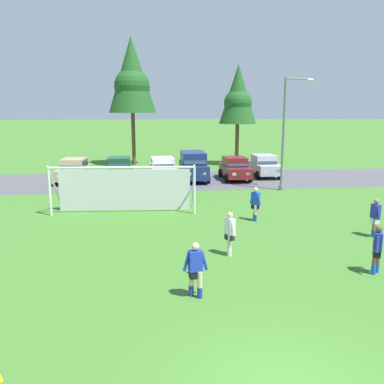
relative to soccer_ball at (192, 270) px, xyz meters
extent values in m
plane|color=#3D7028|center=(1.20, 9.06, -0.11)|extent=(400.00, 400.00, 0.00)
cube|color=#4C4C51|center=(1.20, 17.80, -0.11)|extent=(52.00, 8.40, 0.01)
sphere|color=white|center=(0.00, 0.00, 0.00)|extent=(0.22, 0.22, 0.22)
sphere|color=black|center=(0.00, 0.00, 0.00)|extent=(0.08, 0.08, 0.08)
sphere|color=red|center=(0.06, 0.00, 0.00)|extent=(0.07, 0.07, 0.07)
cylinder|color=white|center=(1.00, 7.68, 1.11)|extent=(0.12, 0.12, 2.44)
cylinder|color=white|center=(-6.31, 8.13, 1.11)|extent=(0.12, 0.12, 2.44)
cylinder|color=white|center=(-2.66, 7.91, 2.33)|extent=(7.31, 0.57, 0.12)
cylinder|color=white|center=(1.05, 8.58, 1.23)|extent=(0.20, 1.95, 2.46)
cylinder|color=white|center=(-6.25, 9.03, 1.23)|extent=(0.20, 1.95, 2.46)
cube|color=silver|center=(-2.60, 8.90, 0.99)|extent=(6.94, 0.47, 2.20)
cylinder|color=brown|center=(5.93, -0.75, 0.29)|extent=(0.14, 0.14, 0.80)
cylinder|color=brown|center=(6.12, -0.62, 0.29)|extent=(0.14, 0.14, 0.80)
cylinder|color=blue|center=(5.93, -0.75, 0.05)|extent=(0.15, 0.15, 0.32)
cylinder|color=blue|center=(6.12, -0.62, 0.05)|extent=(0.15, 0.15, 0.32)
cube|color=black|center=(6.03, -0.69, 0.61)|extent=(0.34, 0.40, 0.28)
cube|color=#232D99|center=(6.03, -0.69, 0.99)|extent=(0.38, 0.45, 0.60)
sphere|color=brown|center=(6.03, -0.69, 1.42)|extent=(0.22, 0.22, 0.22)
cylinder|color=#232D99|center=(5.88, -0.90, 0.97)|extent=(0.18, 0.25, 0.55)
cylinder|color=#232D99|center=(6.17, -0.48, 0.97)|extent=(0.18, 0.25, 0.55)
cylinder|color=beige|center=(3.76, 5.92, 0.29)|extent=(0.14, 0.14, 0.80)
cylinder|color=beige|center=(3.80, 6.21, 0.29)|extent=(0.14, 0.14, 0.80)
cylinder|color=#1E38B7|center=(3.76, 5.92, 0.05)|extent=(0.15, 0.15, 0.32)
cylinder|color=#1E38B7|center=(3.80, 6.21, 0.05)|extent=(0.15, 0.15, 0.32)
cube|color=black|center=(3.78, 6.06, 0.61)|extent=(0.38, 0.40, 0.28)
cube|color=blue|center=(3.78, 6.06, 0.99)|extent=(0.42, 0.45, 0.60)
sphere|color=beige|center=(3.78, 6.06, 1.42)|extent=(0.22, 0.22, 0.22)
cylinder|color=blue|center=(3.90, 5.84, 0.97)|extent=(0.21, 0.24, 0.55)
cylinder|color=blue|center=(3.66, 6.29, 0.97)|extent=(0.21, 0.24, 0.55)
cylinder|color=beige|center=(1.57, 1.43, 0.29)|extent=(0.14, 0.14, 0.80)
cylinder|color=beige|center=(1.60, 1.67, 0.29)|extent=(0.14, 0.14, 0.80)
cylinder|color=white|center=(1.57, 1.43, 0.05)|extent=(0.15, 0.15, 0.32)
cylinder|color=white|center=(1.60, 1.67, 0.05)|extent=(0.15, 0.15, 0.32)
cube|color=black|center=(1.59, 1.55, 0.61)|extent=(0.35, 0.40, 0.28)
cube|color=white|center=(1.59, 1.55, 0.99)|extent=(0.38, 0.45, 0.60)
sphere|color=beige|center=(1.59, 1.55, 1.42)|extent=(0.22, 0.22, 0.22)
cylinder|color=white|center=(1.66, 1.31, 0.97)|extent=(0.18, 0.25, 0.55)
cylinder|color=white|center=(1.51, 1.79, 0.97)|extent=(0.18, 0.25, 0.55)
cylinder|color=#936B4C|center=(8.11, 2.95, 0.29)|extent=(0.14, 0.14, 0.80)
cylinder|color=#936B4C|center=(8.20, 3.16, 0.29)|extent=(0.14, 0.14, 0.80)
cylinder|color=blue|center=(8.11, 2.95, 0.05)|extent=(0.15, 0.15, 0.32)
cylinder|color=blue|center=(8.20, 3.16, 0.05)|extent=(0.15, 0.15, 0.32)
cube|color=silver|center=(8.15, 3.05, 0.61)|extent=(0.25, 0.36, 0.28)
cube|color=#232D99|center=(8.15, 3.05, 0.99)|extent=(0.28, 0.40, 0.60)
sphere|color=#936B4C|center=(8.15, 3.05, 1.42)|extent=(0.22, 0.22, 0.22)
cylinder|color=#232D99|center=(8.14, 2.80, 0.97)|extent=(0.11, 0.24, 0.55)
cylinder|color=#232D99|center=(8.17, 3.30, 0.97)|extent=(0.11, 0.24, 0.55)
cylinder|color=beige|center=(-0.19, -1.64, 0.29)|extent=(0.14, 0.14, 0.80)
cylinder|color=beige|center=(0.04, -1.80, 0.29)|extent=(0.14, 0.14, 0.80)
cylinder|color=#232D99|center=(-0.19, -1.64, 0.05)|extent=(0.15, 0.15, 0.32)
cylinder|color=#232D99|center=(0.04, -1.80, 0.05)|extent=(0.15, 0.15, 0.32)
cube|color=black|center=(-0.08, -1.72, 0.61)|extent=(0.37, 0.28, 0.28)
cube|color=#1E38B7|center=(-0.08, -1.72, 0.99)|extent=(0.42, 0.31, 0.60)
sphere|color=beige|center=(-0.08, -1.72, 1.42)|extent=(0.22, 0.22, 0.22)
cylinder|color=#1E38B7|center=(-0.33, -1.73, 0.97)|extent=(0.24, 0.13, 0.55)
cylinder|color=#1E38B7|center=(0.18, -1.72, 0.97)|extent=(0.24, 0.13, 0.55)
cube|color=tan|center=(-6.84, 18.03, 0.59)|extent=(2.13, 4.33, 0.76)
cube|color=tan|center=(-6.83, 18.18, 1.29)|extent=(1.82, 2.23, 0.64)
cube|color=#28384C|center=(-6.90, 17.21, 1.27)|extent=(1.55, 0.44, 0.55)
cube|color=#28384C|center=(-5.99, 18.11, 1.29)|extent=(0.18, 1.78, 0.45)
cube|color=white|center=(-6.51, 15.94, 0.64)|extent=(0.29, 0.10, 0.20)
cube|color=white|center=(-7.50, 16.02, 0.64)|extent=(0.29, 0.10, 0.20)
cube|color=#B21414|center=(-6.18, 20.05, 0.64)|extent=(0.29, 0.10, 0.20)
cube|color=#B21414|center=(-7.17, 20.13, 0.64)|extent=(0.29, 0.10, 0.20)
cylinder|color=black|center=(-6.04, 16.66, 0.21)|extent=(0.29, 0.66, 0.64)
cylinder|color=black|center=(-7.84, 16.81, 0.21)|extent=(0.29, 0.66, 0.64)
cylinder|color=black|center=(-5.84, 19.26, 0.21)|extent=(0.29, 0.66, 0.64)
cylinder|color=black|center=(-7.63, 19.40, 0.21)|extent=(0.29, 0.66, 0.64)
cube|color=#194C2D|center=(-3.54, 18.57, 0.59)|extent=(1.87, 4.23, 0.76)
cube|color=#194C2D|center=(-3.54, 18.72, 1.29)|extent=(1.69, 2.13, 0.64)
cube|color=#28384C|center=(-3.53, 17.75, 1.27)|extent=(1.54, 0.34, 0.55)
cube|color=#28384C|center=(-2.71, 18.74, 1.29)|extent=(0.07, 1.79, 0.45)
cube|color=white|center=(-3.01, 16.52, 0.64)|extent=(0.28, 0.08, 0.20)
cube|color=white|center=(-4.00, 16.51, 0.64)|extent=(0.28, 0.08, 0.20)
cube|color=#B21414|center=(-3.08, 20.64, 0.64)|extent=(0.28, 0.08, 0.20)
cube|color=#B21414|center=(-4.07, 20.62, 0.64)|extent=(0.28, 0.08, 0.20)
cylinder|color=black|center=(-2.62, 17.29, 0.21)|extent=(0.25, 0.64, 0.64)
cylinder|color=black|center=(-4.42, 17.26, 0.21)|extent=(0.25, 0.64, 0.64)
cylinder|color=black|center=(-2.66, 19.89, 0.21)|extent=(0.25, 0.64, 0.64)
cylinder|color=black|center=(-4.46, 19.86, 0.21)|extent=(0.25, 0.64, 0.64)
cube|color=silver|center=(-0.21, 18.01, 0.59)|extent=(1.98, 4.27, 0.76)
cube|color=silver|center=(-0.22, 18.16, 1.29)|extent=(1.75, 2.17, 0.64)
cube|color=#28384C|center=(-0.17, 17.19, 1.27)|extent=(1.54, 0.38, 0.55)
cube|color=#28384C|center=(0.62, 18.20, 1.29)|extent=(0.12, 1.79, 0.45)
cube|color=white|center=(0.38, 15.98, 0.64)|extent=(0.28, 0.09, 0.20)
cube|color=white|center=(-0.61, 15.93, 0.64)|extent=(0.28, 0.09, 0.20)
cube|color=#B21414|center=(0.20, 20.09, 0.64)|extent=(0.28, 0.09, 0.20)
cube|color=#B21414|center=(-0.79, 20.05, 0.64)|extent=(0.28, 0.09, 0.20)
cylinder|color=black|center=(0.75, 16.75, 0.21)|extent=(0.27, 0.65, 0.64)
cylinder|color=black|center=(-1.05, 16.67, 0.21)|extent=(0.27, 0.65, 0.64)
cylinder|color=black|center=(0.63, 19.35, 0.21)|extent=(0.27, 0.65, 0.64)
cylinder|color=black|center=(-1.17, 19.27, 0.21)|extent=(0.27, 0.65, 0.64)
cube|color=navy|center=(2.09, 17.65, 0.71)|extent=(1.96, 4.62, 1.00)
cube|color=navy|center=(2.09, 17.85, 1.63)|extent=(1.78, 3.02, 0.84)
cube|color=#28384C|center=(2.08, 16.43, 1.61)|extent=(1.62, 0.40, 0.71)
cube|color=#28384C|center=(2.98, 17.84, 1.63)|extent=(0.07, 2.55, 0.59)
cube|color=white|center=(2.59, 15.38, 0.76)|extent=(0.28, 0.08, 0.20)
cube|color=white|center=(1.54, 15.40, 0.76)|extent=(0.28, 0.08, 0.20)
cube|color=#B21414|center=(2.64, 19.90, 0.76)|extent=(0.28, 0.08, 0.20)
cube|color=#B21414|center=(1.60, 19.92, 0.76)|extent=(0.28, 0.08, 0.20)
cylinder|color=black|center=(3.02, 16.21, 0.21)|extent=(0.25, 0.64, 0.64)
cylinder|color=black|center=(1.12, 16.24, 0.21)|extent=(0.25, 0.64, 0.64)
cylinder|color=black|center=(3.06, 19.06, 0.21)|extent=(0.25, 0.64, 0.64)
cylinder|color=black|center=(1.16, 19.09, 0.21)|extent=(0.25, 0.64, 0.64)
cube|color=maroon|center=(5.33, 17.68, 0.59)|extent=(1.82, 4.21, 0.76)
cube|color=maroon|center=(5.33, 17.83, 1.29)|extent=(1.67, 2.11, 0.64)
cube|color=#28384C|center=(5.32, 16.86, 1.27)|extent=(1.53, 0.32, 0.55)
cube|color=#28384C|center=(6.16, 17.83, 1.29)|extent=(0.05, 1.79, 0.45)
cube|color=white|center=(5.81, 15.62, 0.64)|extent=(0.28, 0.08, 0.20)
cube|color=white|center=(4.82, 15.62, 0.64)|extent=(0.28, 0.08, 0.20)
cube|color=#B21414|center=(5.83, 19.74, 0.64)|extent=(0.28, 0.08, 0.20)
cube|color=#B21414|center=(4.84, 19.74, 0.64)|extent=(0.28, 0.08, 0.20)
cylinder|color=black|center=(6.22, 16.37, 0.21)|extent=(0.24, 0.64, 0.64)
cylinder|color=black|center=(4.42, 16.38, 0.21)|extent=(0.24, 0.64, 0.64)
cylinder|color=black|center=(6.23, 18.98, 0.21)|extent=(0.24, 0.64, 0.64)
cylinder|color=black|center=(4.43, 18.99, 0.21)|extent=(0.24, 0.64, 0.64)
cube|color=#B2B2BC|center=(7.98, 18.87, 0.59)|extent=(1.83, 4.21, 0.76)
cube|color=#B2B2BC|center=(7.98, 19.02, 1.29)|extent=(1.67, 2.11, 0.64)
cube|color=#28384C|center=(7.99, 18.05, 1.27)|extent=(1.53, 0.32, 0.55)
cube|color=#28384C|center=(8.82, 19.02, 1.29)|extent=(0.05, 1.79, 0.45)
cube|color=white|center=(8.49, 16.81, 0.64)|extent=(0.28, 0.08, 0.20)
cube|color=white|center=(7.50, 16.80, 0.64)|extent=(0.28, 0.08, 0.20)
cube|color=#B21414|center=(8.46, 20.93, 0.64)|extent=(0.28, 0.08, 0.20)
cube|color=#B21414|center=(7.47, 20.92, 0.64)|extent=(0.28, 0.08, 0.20)
cylinder|color=black|center=(8.89, 17.57, 0.21)|extent=(0.24, 0.64, 0.64)
cylinder|color=black|center=(7.09, 17.56, 0.21)|extent=(0.24, 0.64, 0.64)
cylinder|color=black|center=(8.87, 20.17, 0.21)|extent=(0.24, 0.64, 0.64)
cylinder|color=black|center=(7.07, 20.16, 0.21)|extent=(0.24, 0.64, 0.64)
cylinder|color=brown|center=(-2.65, 27.17, 2.39)|extent=(0.36, 0.36, 4.99)
cone|color=#1E511E|center=(-2.65, 27.17, 8.38)|extent=(4.50, 4.50, 6.99)
sphere|color=#1E511E|center=(-2.65, 27.17, 7.33)|extent=(3.37, 3.37, 3.37)
cylinder|color=brown|center=(7.36, 26.20, 1.87)|extent=(0.36, 0.36, 3.96)
cone|color=#1E511E|center=(7.36, 26.20, 6.62)|extent=(3.56, 3.56, 5.54)
sphere|color=#1E511E|center=(7.36, 26.20, 5.79)|extent=(2.67, 2.67, 2.67)
cylinder|color=slate|center=(7.52, 13.24, 3.56)|extent=(0.18, 0.18, 7.33)
cylinder|color=slate|center=(7.52, 13.24, 0.04)|extent=(0.32, 0.32, 0.30)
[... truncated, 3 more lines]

